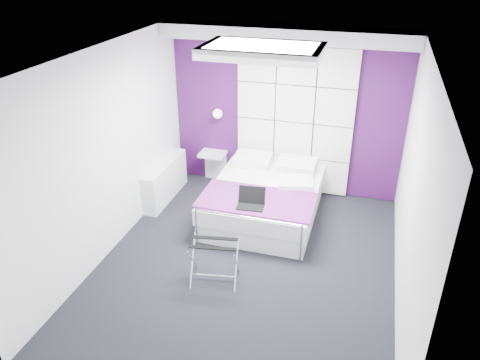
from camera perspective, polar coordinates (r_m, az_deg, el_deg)
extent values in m
plane|color=black|center=(6.00, 0.82, -10.22)|extent=(4.40, 4.40, 0.00)
plane|color=white|center=(4.88, 1.02, 14.81)|extent=(4.40, 4.40, 0.00)
plane|color=silver|center=(7.30, 5.60, 8.32)|extent=(3.60, 0.00, 3.60)
plane|color=silver|center=(6.00, -15.91, 3.09)|extent=(0.00, 4.40, 4.40)
plane|color=silver|center=(5.19, 20.44, -1.55)|extent=(0.00, 4.40, 4.40)
cube|color=#3C1045|center=(7.29, 5.58, 8.30)|extent=(3.58, 0.02, 2.58)
cube|color=silver|center=(6.76, 5.63, 17.32)|extent=(3.58, 0.50, 0.20)
sphere|color=white|center=(7.45, -2.66, 8.17)|extent=(0.15, 0.15, 0.15)
cube|color=silver|center=(7.40, -9.11, -0.08)|extent=(0.22, 1.20, 0.60)
cube|color=silver|center=(6.89, 2.96, -3.44)|extent=(1.46, 1.83, 0.27)
cube|color=silver|center=(6.77, 3.01, -1.61)|extent=(1.50, 1.87, 0.23)
cube|color=#5C1A5F|center=(6.32, 2.07, -2.48)|extent=(1.56, 0.82, 0.03)
cube|color=silver|center=(7.71, -3.35, 3.18)|extent=(0.42, 0.33, 0.05)
cube|color=black|center=(5.46, -3.21, -7.68)|extent=(0.55, 0.40, 0.01)
cube|color=black|center=(6.14, 1.30, -3.22)|extent=(0.35, 0.25, 0.02)
cube|color=black|center=(6.18, 1.62, -1.65)|extent=(0.35, 0.01, 0.24)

